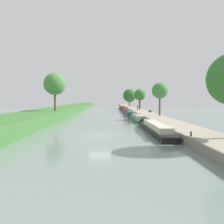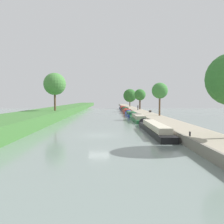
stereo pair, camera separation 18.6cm
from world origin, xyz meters
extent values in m
plane|color=slate|center=(0.00, 0.00, 0.00)|extent=(160.00, 160.00, 0.00)
cube|color=#9E937F|center=(10.68, 0.00, 0.44)|extent=(4.22, 260.00, 0.88)
cube|color=gray|center=(8.44, 0.00, 0.47)|extent=(0.25, 260.00, 0.93)
cube|color=black|center=(7.13, 1.93, 0.33)|extent=(1.83, 15.60, 0.67)
cube|color=beige|center=(7.13, 1.15, 1.01)|extent=(1.50, 10.92, 0.69)
cone|color=black|center=(7.13, 10.28, 0.33)|extent=(1.74, 1.10, 1.74)
cube|color=#1E6033|center=(7.10, 18.55, 0.31)|extent=(2.05, 12.61, 0.61)
cube|color=#B2A893|center=(7.10, 17.92, 0.95)|extent=(1.68, 8.83, 0.69)
cone|color=#1E6033|center=(7.10, 25.47, 0.31)|extent=(1.95, 1.23, 1.95)
cube|color=#283D93|center=(6.87, 31.38, 0.31)|extent=(2.17, 10.03, 0.61)
cube|color=#234C2D|center=(6.87, 30.88, 0.91)|extent=(1.78, 7.02, 0.59)
cone|color=#283D93|center=(6.87, 37.05, 0.31)|extent=(2.06, 1.30, 2.06)
cube|color=maroon|center=(6.86, 42.61, 0.39)|extent=(2.10, 9.16, 0.79)
cube|color=maroon|center=(6.86, 42.15, 1.07)|extent=(1.72, 6.41, 0.56)
cone|color=maroon|center=(6.86, 47.82, 0.39)|extent=(2.00, 1.26, 2.00)
cube|color=maroon|center=(7.14, 54.02, 0.28)|extent=(2.05, 10.46, 0.56)
cube|color=#234C2D|center=(7.14, 53.50, 1.01)|extent=(1.69, 7.33, 0.89)
cone|color=maroon|center=(7.14, 59.87, 0.28)|extent=(1.95, 1.23, 1.95)
cube|color=#141E42|center=(7.08, 69.17, 0.30)|extent=(1.83, 15.96, 0.60)
cube|color=maroon|center=(7.08, 68.38, 1.02)|extent=(1.50, 11.17, 0.85)
cone|color=#141E42|center=(7.08, 77.70, 0.30)|extent=(1.74, 1.10, 1.74)
cylinder|color=brown|center=(12.04, 21.18, 3.06)|extent=(0.37, 0.37, 4.36)
sphere|color=#3D7F38|center=(12.04, 21.18, 6.16)|extent=(3.37, 3.37, 3.37)
cylinder|color=#4C3828|center=(12.03, 51.85, 2.83)|extent=(0.55, 0.55, 3.89)
sphere|color=#33702D|center=(12.03, 51.85, 5.84)|extent=(3.88, 3.88, 3.88)
cylinder|color=brown|center=(11.36, 81.74, 2.58)|extent=(0.44, 0.44, 3.41)
sphere|color=#2D6628|center=(11.36, 81.74, 5.98)|extent=(6.15, 6.15, 6.15)
cylinder|color=brown|center=(-10.26, 22.09, 4.10)|extent=(0.42, 0.42, 4.41)
sphere|color=#47843D|center=(-10.26, 22.09, 7.60)|extent=(4.72, 4.72, 4.72)
cylinder|color=#282D42|center=(10.57, 45.69, 1.29)|extent=(0.26, 0.26, 0.82)
cylinder|color=#333338|center=(10.57, 45.69, 2.01)|extent=(0.34, 0.34, 0.62)
sphere|color=tan|center=(10.57, 45.69, 2.43)|extent=(0.22, 0.22, 0.22)
cylinder|color=black|center=(8.87, -6.37, 1.11)|extent=(0.16, 0.16, 0.45)
cylinder|color=black|center=(8.87, 77.77, 1.11)|extent=(0.16, 0.16, 0.45)
cube|color=#333338|center=(12.34, 33.15, 1.09)|extent=(0.40, 0.08, 0.41)
cube|color=#333338|center=(12.34, 34.35, 1.09)|extent=(0.40, 0.08, 0.41)
cube|color=brown|center=(12.34, 33.75, 1.32)|extent=(0.44, 1.50, 0.06)
camera|label=1|loc=(0.95, -28.21, 4.42)|focal=37.55mm
camera|label=2|loc=(1.13, -28.21, 4.42)|focal=37.55mm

